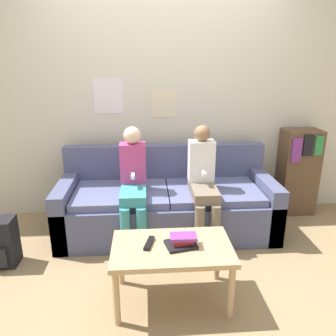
{
  "coord_description": "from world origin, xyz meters",
  "views": [
    {
      "loc": [
        -0.21,
        -2.48,
        1.66
      ],
      "look_at": [
        0.0,
        0.39,
        0.71
      ],
      "focal_mm": 35.0,
      "sensor_mm": 36.0,
      "label": 1
    }
  ],
  "objects_px": {
    "coffee_table": "(172,253)",
    "bookshelf": "(298,172)",
    "tv_remote": "(149,243)",
    "person_left": "(133,182)",
    "person_right": "(203,180)",
    "couch": "(167,204)"
  },
  "relations": [
    {
      "from": "person_left",
      "to": "couch",
      "type": "bearing_deg",
      "value": 31.17
    },
    {
      "from": "coffee_table",
      "to": "bookshelf",
      "type": "distance_m",
      "value": 2.05
    },
    {
      "from": "person_left",
      "to": "bookshelf",
      "type": "xyz_separation_m",
      "value": [
        1.81,
        0.51,
        -0.12
      ]
    },
    {
      "from": "coffee_table",
      "to": "tv_remote",
      "type": "height_order",
      "value": "tv_remote"
    },
    {
      "from": "person_right",
      "to": "bookshelf",
      "type": "relative_size",
      "value": 1.14
    },
    {
      "from": "person_left",
      "to": "bookshelf",
      "type": "relative_size",
      "value": 1.14
    },
    {
      "from": "person_left",
      "to": "bookshelf",
      "type": "bearing_deg",
      "value": 15.77
    },
    {
      "from": "couch",
      "to": "bookshelf",
      "type": "xyz_separation_m",
      "value": [
        1.48,
        0.31,
        0.2
      ]
    },
    {
      "from": "person_right",
      "to": "tv_remote",
      "type": "relative_size",
      "value": 6.25
    },
    {
      "from": "person_right",
      "to": "bookshelf",
      "type": "height_order",
      "value": "person_right"
    },
    {
      "from": "couch",
      "to": "bookshelf",
      "type": "relative_size",
      "value": 2.2
    },
    {
      "from": "coffee_table",
      "to": "person_left",
      "type": "height_order",
      "value": "person_left"
    },
    {
      "from": "person_right",
      "to": "couch",
      "type": "bearing_deg",
      "value": 148.64
    },
    {
      "from": "bookshelf",
      "to": "couch",
      "type": "bearing_deg",
      "value": -168.04
    },
    {
      "from": "person_left",
      "to": "tv_remote",
      "type": "xyz_separation_m",
      "value": [
        0.13,
        -0.83,
        -0.15
      ]
    },
    {
      "from": "bookshelf",
      "to": "tv_remote",
      "type": "bearing_deg",
      "value": -141.4
    },
    {
      "from": "person_right",
      "to": "bookshelf",
      "type": "distance_m",
      "value": 1.27
    },
    {
      "from": "couch",
      "to": "person_left",
      "type": "height_order",
      "value": "person_left"
    },
    {
      "from": "coffee_table",
      "to": "person_right",
      "type": "distance_m",
      "value": 0.95
    },
    {
      "from": "couch",
      "to": "bookshelf",
      "type": "bearing_deg",
      "value": 11.96
    },
    {
      "from": "coffee_table",
      "to": "person_right",
      "type": "xyz_separation_m",
      "value": [
        0.36,
        0.86,
        0.21
      ]
    },
    {
      "from": "coffee_table",
      "to": "person_left",
      "type": "relative_size",
      "value": 0.76
    }
  ]
}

